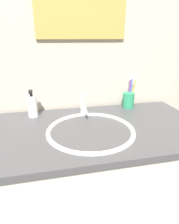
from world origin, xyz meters
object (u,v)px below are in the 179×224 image
(toothbrush_yellow, at_px, (133,90))
(toothbrush_blue, at_px, (131,89))
(faucet, at_px, (83,105))
(toothbrush_purple, at_px, (130,89))
(soap_dispenser, at_px, (32,106))
(toothbrush_cup, at_px, (128,100))

(toothbrush_yellow, xyz_separation_m, toothbrush_blue, (-0.00, 0.03, -0.00))
(toothbrush_yellow, bearing_deg, faucet, -166.76)
(toothbrush_purple, relative_size, toothbrush_yellow, 0.99)
(toothbrush_blue, height_order, soap_dispenser, toothbrush_blue)
(toothbrush_cup, relative_size, toothbrush_yellow, 0.50)
(toothbrush_purple, height_order, toothbrush_yellow, toothbrush_yellow)
(toothbrush_purple, distance_m, soap_dispenser, 0.63)
(toothbrush_cup, bearing_deg, toothbrush_blue, 51.85)
(faucet, xyz_separation_m, soap_dispenser, (-0.29, 0.05, 0.00))
(faucet, xyz_separation_m, toothbrush_cup, (0.32, 0.07, -0.01))
(toothbrush_yellow, relative_size, soap_dispenser, 1.23)
(toothbrush_purple, distance_m, toothbrush_blue, 0.02)
(faucet, xyz_separation_m, toothbrush_yellow, (0.35, 0.08, 0.05))
(faucet, distance_m, toothbrush_yellow, 0.37)
(faucet, distance_m, soap_dispenser, 0.30)
(toothbrush_cup, bearing_deg, toothbrush_yellow, 16.42)
(soap_dispenser, bearing_deg, toothbrush_yellow, 3.28)
(toothbrush_yellow, bearing_deg, toothbrush_cup, -163.58)
(toothbrush_purple, xyz_separation_m, toothbrush_blue, (0.02, 0.01, 0.00))
(toothbrush_blue, bearing_deg, faucet, -162.15)
(faucet, relative_size, toothbrush_blue, 0.81)
(faucet, bearing_deg, toothbrush_cup, 12.90)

